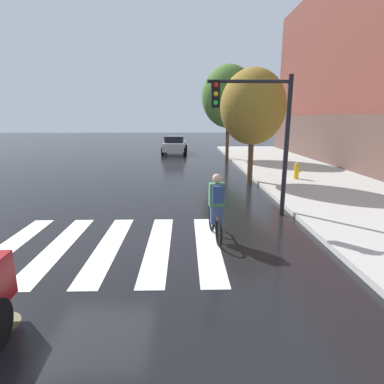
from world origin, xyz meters
The scene contains 8 objects.
ground_plane centered at (0.00, 0.00, 0.00)m, with size 120.00×120.00×0.00m, color black.
crosswalk_stripes centered at (0.32, 0.00, 0.01)m, with size 5.28×3.92×0.01m.
sedan_mid centered at (1.28, 19.88, 0.77)m, with size 2.17×4.41×1.50m.
cyclist centered at (2.91, 0.38, 0.84)m, with size 0.38×1.71×1.69m.
traffic_light_near centered at (4.37, 2.35, 2.86)m, with size 2.47×0.28×4.20m.
fire_hydrant centered at (7.50, 7.56, 0.53)m, with size 0.33×0.22×0.78m.
street_tree_near centered at (5.17, 7.14, 3.46)m, with size 2.88×2.88×5.12m.
street_tree_mid centered at (5.20, 15.30, 4.44)m, with size 3.69×3.69×6.57m.
Camera 1 is at (2.15, -6.85, 2.97)m, focal length 28.73 mm.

